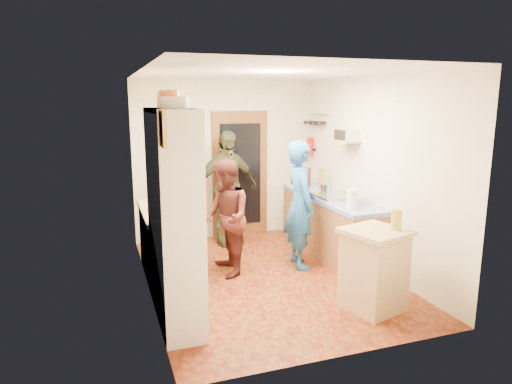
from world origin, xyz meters
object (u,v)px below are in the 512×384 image
person_back (228,188)px  person_hob (303,205)px  hutch_body (174,219)px  right_counter_base (331,228)px  person_left (227,217)px  island_base (374,272)px

person_back → person_hob: bearing=-74.8°
hutch_body → right_counter_base: size_ratio=1.00×
right_counter_base → person_back: bearing=140.4°
right_counter_base → person_back: (-1.28, 1.06, 0.49)m
person_left → person_back: 1.31m
person_left → island_base: bearing=40.6°
person_back → hutch_body: bearing=-129.3°
person_back → person_left: bearing=-118.1°
right_counter_base → hutch_body: bearing=-152.5°
island_base → person_back: (-0.87, 2.81, 0.48)m
hutch_body → person_hob: size_ratio=1.26×
island_base → person_back: size_ratio=0.47×
right_counter_base → island_base: size_ratio=2.56×
hutch_body → island_base: hutch_body is taller
island_base → person_hob: (-0.18, 1.47, 0.45)m
right_counter_base → person_hob: (-0.59, -0.28, 0.46)m
person_left → hutch_body: bearing=-35.3°
hutch_body → island_base: 2.24m
hutch_body → person_back: (1.22, 2.36, -0.19)m
person_left → person_back: size_ratio=0.85×
hutch_body → right_counter_base: (2.50, 1.30, -0.68)m
right_counter_base → person_back: 1.74m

